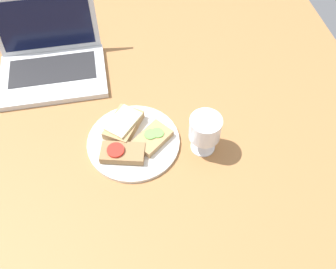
# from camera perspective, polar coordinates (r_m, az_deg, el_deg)

# --- Properties ---
(wooden_table) EXTENTS (1.40, 1.40, 0.03)m
(wooden_table) POSITION_cam_1_polar(r_m,az_deg,el_deg) (1.08, -2.93, 0.17)
(wooden_table) COLOR #9E6B3D
(wooden_table) RESTS_ON ground
(plate) EXTENTS (0.26, 0.26, 0.01)m
(plate) POSITION_cam_1_polar(r_m,az_deg,el_deg) (1.04, -5.28, -1.14)
(plate) COLOR silver
(plate) RESTS_ON wooden_table
(sandwich_with_cheese) EXTENTS (0.13, 0.14, 0.03)m
(sandwich_with_cheese) POSITION_cam_1_polar(r_m,az_deg,el_deg) (1.06, -6.80, 1.55)
(sandwich_with_cheese) COLOR #A88456
(sandwich_with_cheese) RESTS_ON plate
(sandwich_with_tomato) EXTENTS (0.13, 0.09, 0.03)m
(sandwich_with_tomato) POSITION_cam_1_polar(r_m,az_deg,el_deg) (1.01, -7.01, -2.79)
(sandwich_with_tomato) COLOR #937047
(sandwich_with_tomato) RESTS_ON plate
(sandwich_with_cucumber) EXTENTS (0.12, 0.12, 0.02)m
(sandwich_with_cucumber) POSITION_cam_1_polar(r_m,az_deg,el_deg) (1.03, -2.33, -0.51)
(sandwich_with_cucumber) COLOR #A88456
(sandwich_with_cucumber) RESTS_ON plate
(wine_glass) EXTENTS (0.08, 0.08, 0.12)m
(wine_glass) POSITION_cam_1_polar(r_m,az_deg,el_deg) (0.98, 5.65, 0.74)
(wine_glass) COLOR white
(wine_glass) RESTS_ON wooden_table
(laptop) EXTENTS (0.33, 0.27, 0.21)m
(laptop) POSITION_cam_1_polar(r_m,az_deg,el_deg) (1.26, -17.40, 10.66)
(laptop) COLOR silver
(laptop) RESTS_ON wooden_table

